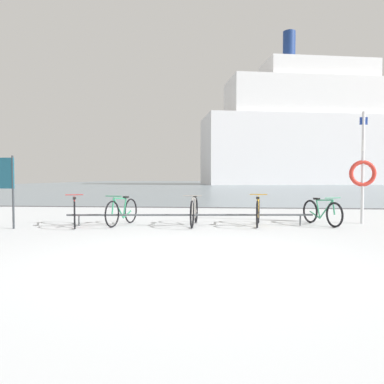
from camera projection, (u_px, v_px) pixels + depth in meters
name	position (u px, v px, depth m)	size (l,w,h in m)	color
ground	(224.00, 186.00, 59.31)	(80.00, 132.00, 0.08)	silver
bike_rack	(190.00, 215.00, 9.81)	(6.33, 0.70, 0.31)	#4C5156
bicycle_0	(74.00, 212.00, 9.70)	(0.74, 1.61, 0.80)	black
bicycle_1	(122.00, 211.00, 9.91)	(0.54, 1.61, 0.79)	black
bicycle_2	(194.00, 212.00, 9.82)	(0.46, 1.77, 0.81)	black
bicycle_3	(258.00, 212.00, 9.85)	(0.46, 1.70, 0.80)	black
bicycle_4	(322.00, 212.00, 9.93)	(0.74, 1.52, 0.75)	black
info_sign	(3.00, 180.00, 9.23)	(0.55, 0.08, 1.78)	#33383D
rescue_post	(363.00, 170.00, 10.26)	(0.71, 0.11, 3.02)	silver
ferry_ship	(321.00, 134.00, 68.95)	(44.65, 20.85, 27.19)	white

